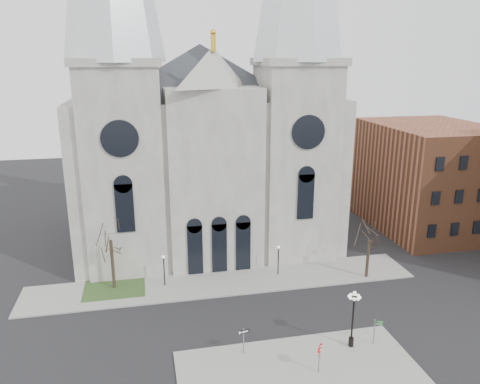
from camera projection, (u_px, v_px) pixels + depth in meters
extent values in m
plane|color=black|center=(247.00, 344.00, 38.09)|extent=(160.00, 160.00, 0.00)
cube|color=gray|center=(303.00, 378.00, 33.97)|extent=(18.00, 10.00, 0.14)
cube|color=gray|center=(224.00, 282.00, 48.40)|extent=(40.00, 6.00, 0.14)
cube|color=#2A481F|center=(115.00, 288.00, 47.13)|extent=(6.00, 5.00, 0.18)
cube|color=gray|center=(202.00, 166.00, 60.00)|extent=(30.00, 24.00, 18.00)
pyramid|color=#2D3035|center=(200.00, 44.00, 55.81)|extent=(33.00, 26.40, 6.00)
cube|color=gray|center=(124.00, 170.00, 49.55)|extent=(8.00, 8.00, 22.00)
cylinder|color=black|center=(120.00, 139.00, 44.63)|extent=(3.60, 0.30, 3.60)
cube|color=gray|center=(295.00, 162.00, 53.36)|extent=(8.00, 8.00, 22.00)
cylinder|color=black|center=(308.00, 132.00, 48.44)|extent=(3.60, 0.30, 3.60)
cube|color=gray|center=(215.00, 180.00, 50.40)|extent=(10.00, 5.00, 19.50)
pyramid|color=gray|center=(213.00, 67.00, 47.12)|extent=(11.00, 5.00, 4.00)
cube|color=brown|center=(428.00, 177.00, 62.81)|extent=(14.00, 18.00, 14.00)
cylinder|color=#2D2419|center=(113.00, 265.00, 46.42)|extent=(0.32, 0.32, 5.25)
cylinder|color=#2D2419|center=(368.00, 259.00, 48.96)|extent=(0.32, 0.32, 4.20)
cylinder|color=black|center=(164.00, 271.00, 47.23)|extent=(0.12, 0.12, 3.00)
sphere|color=white|center=(163.00, 257.00, 46.78)|extent=(0.32, 0.32, 0.32)
cylinder|color=black|center=(278.00, 261.00, 49.63)|extent=(0.12, 0.12, 3.00)
sphere|color=white|center=(279.00, 247.00, 49.19)|extent=(0.32, 0.32, 0.32)
cylinder|color=slate|center=(319.00, 358.00, 34.20)|extent=(0.09, 0.09, 2.39)
cylinder|color=red|center=(320.00, 348.00, 33.97)|extent=(0.80, 0.31, 0.83)
cylinder|color=white|center=(320.00, 348.00, 33.97)|extent=(0.85, 0.31, 0.89)
cube|color=white|center=(320.00, 346.00, 33.93)|extent=(0.44, 0.17, 0.10)
cube|color=white|center=(320.00, 349.00, 34.00)|extent=(0.50, 0.19, 0.10)
cylinder|color=black|center=(352.00, 322.00, 37.01)|extent=(0.15, 0.15, 4.31)
cylinder|color=black|center=(351.00, 342.00, 37.51)|extent=(0.41, 0.41, 0.75)
sphere|color=white|center=(355.00, 293.00, 36.29)|extent=(0.30, 0.30, 0.30)
cylinder|color=slate|center=(244.00, 341.00, 36.43)|extent=(0.09, 0.09, 2.18)
cube|color=black|center=(244.00, 331.00, 36.19)|extent=(0.95, 0.19, 0.31)
cylinder|color=slate|center=(374.00, 332.00, 37.63)|extent=(0.09, 0.09, 2.20)
cube|color=#0B5014|center=(380.00, 321.00, 37.31)|extent=(0.59, 0.25, 0.15)
cube|color=#0B5014|center=(379.00, 324.00, 37.36)|extent=(0.59, 0.25, 0.15)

